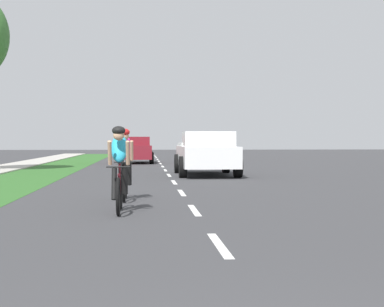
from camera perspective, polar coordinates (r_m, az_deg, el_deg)
ground_plane at (r=22.15m, az=-2.20°, el=-2.15°), size 120.00×120.00×0.00m
grass_verge at (r=22.52m, az=-15.31°, el=-2.13°), size 2.69×70.00×0.01m
lane_markings_center at (r=26.14m, az=-2.58°, el=-1.61°), size 0.12×54.07×0.01m
cyclist_lead at (r=10.93m, az=-6.99°, el=-1.43°), size 0.42×1.72×1.58m
cyclist_trailing at (r=13.17m, az=-6.48°, el=-0.97°), size 0.42×1.72×1.58m
pickup_white at (r=22.37m, az=1.38°, el=0.01°), size 2.22×5.10×1.64m
sedan_maroon at (r=34.50m, az=-5.38°, el=0.36°), size 1.98×4.30×1.52m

